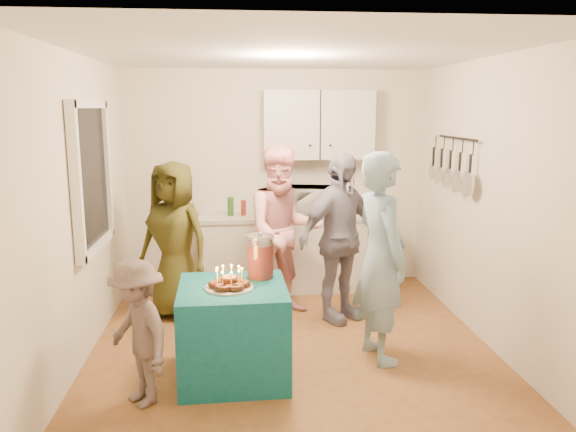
{
  "coord_description": "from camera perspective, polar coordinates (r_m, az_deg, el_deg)",
  "views": [
    {
      "loc": [
        -0.48,
        -4.79,
        2.15
      ],
      "look_at": [
        0.0,
        0.35,
        1.15
      ],
      "focal_mm": 35.0,
      "sensor_mm": 36.0,
      "label": 1
    }
  ],
  "objects": [
    {
      "name": "woman_back_right",
      "position": [
        5.68,
        5.22,
        -2.21
      ],
      "size": [
        1.07,
        0.9,
        1.72
      ],
      "primitive_type": "imported",
      "rotation": [
        0.0,
        0.0,
        0.58
      ],
      "color": "#171035",
      "rests_on": "floor"
    },
    {
      "name": "man_birthday",
      "position": [
        4.83,
        9.4,
        -4.19
      ],
      "size": [
        0.57,
        0.74,
        1.8
      ],
      "primitive_type": "imported",
      "rotation": [
        0.0,
        0.0,
        1.79
      ],
      "color": "#8AADC9",
      "rests_on": "floor"
    },
    {
      "name": "counter",
      "position": [
        6.75,
        0.64,
        -3.81
      ],
      "size": [
        2.2,
        0.58,
        0.86
      ],
      "primitive_type": "cube",
      "color": "white",
      "rests_on": "floor"
    },
    {
      "name": "child_near_left",
      "position": [
        4.28,
        -15.01,
        -11.39
      ],
      "size": [
        0.75,
        0.81,
        1.1
      ],
      "primitive_type": "imported",
      "rotation": [
        0.0,
        0.0,
        -0.94
      ],
      "color": "#574846",
      "rests_on": "floor"
    },
    {
      "name": "upper_cabinet",
      "position": [
        6.72,
        3.11,
        9.23
      ],
      "size": [
        1.3,
        0.3,
        0.8
      ],
      "primitive_type": "cube",
      "color": "white",
      "rests_on": "back_wall"
    },
    {
      "name": "woman_back_left",
      "position": [
        5.88,
        -11.47,
        -2.41
      ],
      "size": [
        0.95,
        0.83,
        1.63
      ],
      "primitive_type": "imported",
      "rotation": [
        0.0,
        0.0,
        -0.49
      ],
      "color": "brown",
      "rests_on": "floor"
    },
    {
      "name": "punch_jar",
      "position": [
        4.66,
        -2.84,
        -4.24
      ],
      "size": [
        0.22,
        0.22,
        0.34
      ],
      "primitive_type": "cylinder",
      "color": "red",
      "rests_on": "party_table"
    },
    {
      "name": "window_night",
      "position": [
        5.29,
        -19.46,
        3.82
      ],
      "size": [
        0.04,
        1.0,
        1.2
      ],
      "primitive_type": "cube",
      "color": "black",
      "rests_on": "left_wall"
    },
    {
      "name": "pot_rack",
      "position": [
        5.94,
        16.5,
        5.19
      ],
      "size": [
        0.12,
        1.0,
        0.6
      ],
      "primitive_type": "cube",
      "color": "black",
      "rests_on": "right_wall"
    },
    {
      "name": "countertop",
      "position": [
        6.65,
        0.65,
        -0.02
      ],
      "size": [
        2.24,
        0.62,
        0.05
      ],
      "primitive_type": "cube",
      "color": "beige",
      "rests_on": "counter"
    },
    {
      "name": "floor",
      "position": [
        5.27,
        0.36,
        -13.1
      ],
      "size": [
        4.0,
        4.0,
        0.0
      ],
      "primitive_type": "plane",
      "color": "brown",
      "rests_on": "ground"
    },
    {
      "name": "party_table",
      "position": [
        4.62,
        -5.57,
        -11.61
      ],
      "size": [
        0.87,
        0.87,
        0.76
      ],
      "primitive_type": "cube",
      "rotation": [
        0.0,
        0.0,
        0.03
      ],
      "color": "#0F5966",
      "rests_on": "floor"
    },
    {
      "name": "ceiling",
      "position": [
        4.84,
        0.4,
        16.3
      ],
      "size": [
        4.0,
        4.0,
        0.0
      ],
      "primitive_type": "plane",
      "color": "white",
      "rests_on": "floor"
    },
    {
      "name": "donut_cake",
      "position": [
        4.41,
        -6.0,
        -6.22
      ],
      "size": [
        0.38,
        0.38,
        0.18
      ],
      "primitive_type": null,
      "color": "#381C0C",
      "rests_on": "party_table"
    },
    {
      "name": "left_wall",
      "position": [
        5.04,
        -20.42,
        0.57
      ],
      "size": [
        4.0,
        4.0,
        0.0
      ],
      "primitive_type": "plane",
      "color": "silver",
      "rests_on": "floor"
    },
    {
      "name": "microwave",
      "position": [
        6.63,
        2.04,
        1.6
      ],
      "size": [
        0.66,
        0.51,
        0.33
      ],
      "primitive_type": "imported",
      "rotation": [
        0.0,
        0.0,
        -0.2
      ],
      "color": "white",
      "rests_on": "countertop"
    },
    {
      "name": "woman_back_center",
      "position": [
        5.83,
        -0.44,
        -1.57
      ],
      "size": [
        0.98,
        0.84,
        1.77
      ],
      "primitive_type": "imported",
      "rotation": [
        0.0,
        0.0,
        0.21
      ],
      "color": "pink",
      "rests_on": "floor"
    },
    {
      "name": "right_wall",
      "position": [
        5.37,
        19.85,
        1.2
      ],
      "size": [
        4.0,
        4.0,
        0.0
      ],
      "primitive_type": "plane",
      "color": "silver",
      "rests_on": "floor"
    },
    {
      "name": "back_wall",
      "position": [
        6.86,
        -1.27,
        3.83
      ],
      "size": [
        3.6,
        3.6,
        0.0
      ],
      "primitive_type": "plane",
      "color": "silver",
      "rests_on": "floor"
    }
  ]
}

